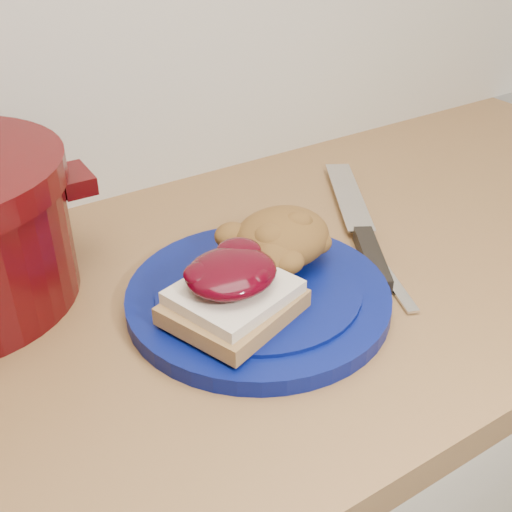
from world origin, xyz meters
TOP-DOWN VIEW (x-y plane):
  - plate at (-0.00, 1.46)m, footprint 0.35×0.35m
  - sandwich at (-0.05, 1.44)m, footprint 0.15×0.14m
  - stuffing_mound at (0.05, 1.49)m, footprint 0.14×0.13m
  - chef_knife at (0.18, 1.49)m, footprint 0.20×0.31m
  - butter_knife at (0.16, 1.44)m, footprint 0.08×0.18m

SIDE VIEW (x-z plane):
  - butter_knife at x=0.16m, z-range 0.90..0.91m
  - plate at x=0.00m, z-range 0.90..0.92m
  - chef_knife at x=0.18m, z-range 0.90..0.92m
  - sandwich at x=-0.05m, z-range 0.92..0.98m
  - stuffing_mound at x=0.05m, z-range 0.92..0.98m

